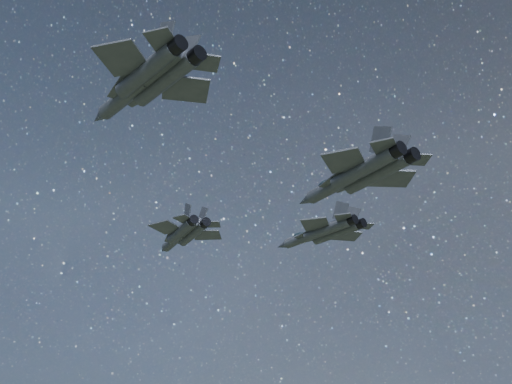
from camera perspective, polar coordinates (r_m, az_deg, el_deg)
The scene contains 4 objects.
jet_lead at distance 82.80m, azimuth -6.89°, elevation -3.92°, with size 15.06×9.86×3.89m.
jet_left at distance 91.22m, azimuth 6.56°, elevation -3.77°, with size 17.74×12.25×4.45m.
jet_right at distance 56.57m, azimuth -10.24°, elevation 10.50°, with size 17.63×12.15×4.43m.
jet_slot at distance 68.51m, azimuth 9.91°, elevation 1.75°, with size 18.91×12.72×4.77m.
Camera 1 is at (40.72, -50.27, 113.71)m, focal length 42.00 mm.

